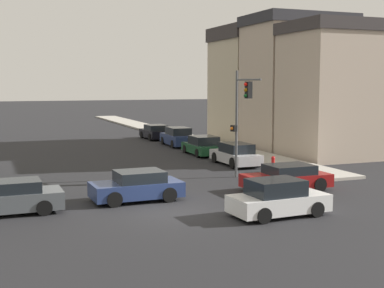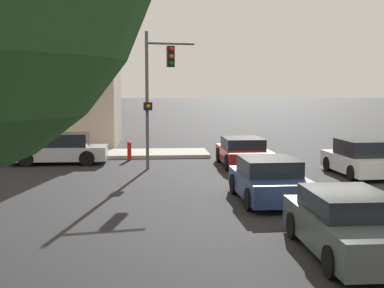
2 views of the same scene
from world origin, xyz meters
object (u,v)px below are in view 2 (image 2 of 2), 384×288
at_px(traffic_signal, 158,80).
at_px(crossing_car_2, 349,225).
at_px(fire_hydrant, 129,150).
at_px(crossing_car_1, 243,152).
at_px(parked_car_0, 60,149).
at_px(crossing_car_3, 270,181).
at_px(crossing_car_0, 360,159).

xyz_separation_m(traffic_signal, crossing_car_2, (-12.28, -3.88, -3.20)).
bearing_deg(crossing_car_2, fire_hydrant, -161.12).
bearing_deg(crossing_car_1, traffic_signal, -81.98).
distance_m(crossing_car_1, parked_car_0, 8.46).
xyz_separation_m(traffic_signal, crossing_car_3, (-6.83, -3.38, -3.20)).
bearing_deg(crossing_car_3, crossing_car_0, 131.84).
bearing_deg(crossing_car_1, fire_hydrant, -114.06).
bearing_deg(traffic_signal, fire_hydrant, -164.51).
bearing_deg(crossing_car_3, crossing_car_1, 174.88).
bearing_deg(crossing_car_1, crossing_car_0, 53.85).
bearing_deg(crossing_car_0, crossing_car_3, 130.36).
bearing_deg(traffic_signal, parked_car_0, -123.27).
relative_size(crossing_car_2, parked_car_0, 0.98).
distance_m(crossing_car_0, crossing_car_3, 6.46).
xyz_separation_m(parked_car_0, fire_hydrant, (0.93, -3.15, -0.18)).
relative_size(crossing_car_1, crossing_car_2, 1.00).
xyz_separation_m(crossing_car_2, parked_car_0, (14.19, 8.40, 0.03)).
bearing_deg(crossing_car_2, parked_car_0, -149.65).
bearing_deg(crossing_car_3, parked_car_0, -139.47).
bearing_deg(crossing_car_0, parked_car_0, 68.08).
distance_m(crossing_car_1, fire_hydrant, 5.67).
xyz_separation_m(crossing_car_0, crossing_car_1, (2.99, 4.23, -0.06)).
bearing_deg(fire_hydrant, parked_car_0, 106.46).
relative_size(crossing_car_2, fire_hydrant, 4.64).
distance_m(traffic_signal, crossing_car_1, 5.05).
height_order(crossing_car_0, crossing_car_2, crossing_car_0).
distance_m(crossing_car_3, fire_hydrant, 10.78).
height_order(crossing_car_1, fire_hydrant, crossing_car_1).
bearing_deg(fire_hydrant, traffic_signal, -154.04).
relative_size(traffic_signal, crossing_car_3, 1.47).
height_order(crossing_car_2, fire_hydrant, crossing_car_2).
distance_m(crossing_car_0, fire_hydrant, 10.80).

